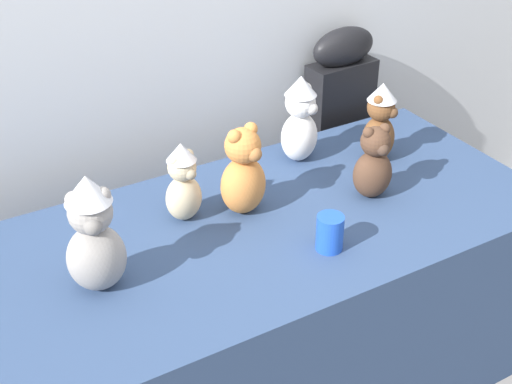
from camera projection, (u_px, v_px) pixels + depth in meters
display_table at (256, 313)px, 2.38m from camera, size 1.87×0.84×0.70m
instrument_case at (337, 147)px, 3.00m from camera, size 0.29×0.14×1.04m
teddy_bear_ginger at (243, 173)px, 2.20m from camera, size 0.18×0.16×0.30m
teddy_bear_cocoa at (373, 164)px, 2.28m from camera, size 0.14×0.12×0.25m
teddy_bear_sand at (183, 183)px, 2.17m from camera, size 0.14×0.13×0.26m
teddy_bear_ash at (94, 235)px, 1.86m from camera, size 0.18×0.17×0.35m
teddy_bear_chestnut at (380, 123)px, 2.48m from camera, size 0.17×0.16×0.29m
teddy_bear_snow at (300, 120)px, 2.47m from camera, size 0.18×0.17×0.31m
party_cup_blue at (330, 233)px, 2.07m from camera, size 0.08×0.08×0.11m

